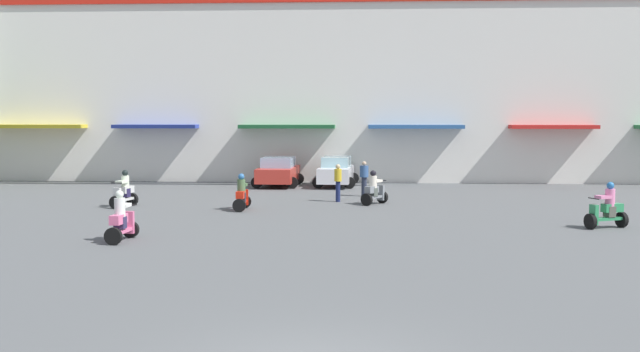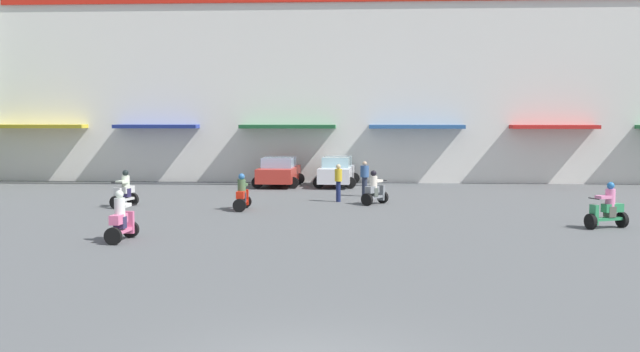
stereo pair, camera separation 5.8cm
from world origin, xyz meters
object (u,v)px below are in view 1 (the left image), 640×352
at_px(scooter_rider_9, 242,195).
at_px(scooter_rider_8, 124,192).
at_px(scooter_rider_4, 121,220).
at_px(pedestrian_0, 338,180).
at_px(parked_car_0, 278,172).
at_px(scooter_rider_7, 374,190).
at_px(parked_car_1, 336,171).
at_px(pedestrian_2, 364,177).
at_px(scooter_rider_6, 607,209).

bearing_deg(scooter_rider_9, scooter_rider_8, 172.51).
distance_m(scooter_rider_8, scooter_rider_9, 5.02).
bearing_deg(scooter_rider_4, pedestrian_0, 59.39).
xyz_separation_m(parked_car_0, scooter_rider_7, (4.96, -7.54, -0.17)).
relative_size(parked_car_1, pedestrian_2, 2.73).
height_order(parked_car_0, scooter_rider_7, parked_car_0).
height_order(scooter_rider_7, pedestrian_0, pedestrian_0).
bearing_deg(parked_car_1, scooter_rider_6, -55.28).
xyz_separation_m(parked_car_1, scooter_rider_7, (1.90, -7.87, -0.19)).
distance_m(parked_car_1, scooter_rider_6, 16.86).
relative_size(parked_car_0, pedestrian_0, 2.39).
relative_size(parked_car_1, scooter_rider_7, 3.06).
xyz_separation_m(parked_car_1, scooter_rider_9, (-3.37, -10.00, -0.19)).
relative_size(scooter_rider_6, scooter_rider_7, 1.07).
xyz_separation_m(parked_car_1, scooter_rider_8, (-8.35, -9.35, -0.15)).
xyz_separation_m(scooter_rider_4, scooter_rider_8, (-2.57, 8.01, -0.01)).
xyz_separation_m(parked_car_0, pedestrian_2, (4.53, -4.45, 0.15)).
bearing_deg(scooter_rider_4, scooter_rider_8, 107.79).
relative_size(scooter_rider_4, scooter_rider_8, 1.02).
relative_size(scooter_rider_6, pedestrian_2, 0.96).
height_order(parked_car_1, scooter_rider_4, scooter_rider_4).
xyz_separation_m(scooter_rider_4, pedestrian_0, (6.12, 10.35, 0.30)).
bearing_deg(scooter_rider_9, scooter_rider_6, -16.54).
height_order(scooter_rider_6, pedestrian_0, pedestrian_0).
xyz_separation_m(parked_car_0, scooter_rider_6, (12.66, -13.52, -0.14)).
bearing_deg(scooter_rider_7, pedestrian_2, 97.96).
xyz_separation_m(scooter_rider_9, pedestrian_0, (3.71, 3.00, 0.35)).
bearing_deg(scooter_rider_8, scooter_rider_9, -7.49).
relative_size(scooter_rider_6, scooter_rider_8, 1.02).
height_order(parked_car_0, scooter_rider_6, scooter_rider_6).
bearing_deg(scooter_rider_9, parked_car_1, 71.36).
height_order(scooter_rider_7, scooter_rider_9, scooter_rider_9).
relative_size(parked_car_1, scooter_rider_4, 2.85).
bearing_deg(scooter_rider_9, pedestrian_0, 38.92).
relative_size(scooter_rider_4, scooter_rider_9, 1.06).
relative_size(scooter_rider_7, pedestrian_0, 0.89).
bearing_deg(pedestrian_0, scooter_rider_9, -141.08).
xyz_separation_m(scooter_rider_6, pedestrian_0, (-9.26, 6.85, 0.31)).
xyz_separation_m(scooter_rider_4, scooter_rider_9, (2.41, 7.35, -0.04)).
bearing_deg(pedestrian_0, scooter_rider_4, -120.61).
bearing_deg(pedestrian_2, scooter_rider_8, -155.09).
height_order(parked_car_1, pedestrian_2, pedestrian_2).
distance_m(scooter_rider_4, scooter_rider_9, 7.74).
distance_m(scooter_rider_6, pedestrian_2, 12.18).
bearing_deg(pedestrian_2, pedestrian_0, -117.01).
bearing_deg(pedestrian_0, scooter_rider_6, -36.49).
relative_size(scooter_rider_4, scooter_rider_6, 1.00).
bearing_deg(parked_car_0, scooter_rider_9, -91.86).
bearing_deg(parked_car_0, scooter_rider_8, -120.42).
height_order(parked_car_0, pedestrian_0, pedestrian_0).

